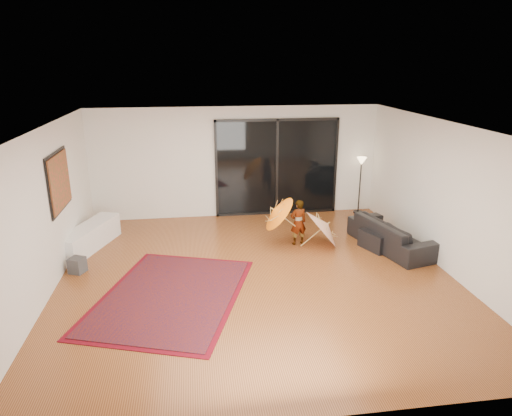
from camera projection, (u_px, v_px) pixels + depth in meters
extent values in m
plane|color=brown|center=(257.00, 276.00, 8.26)|extent=(7.00, 7.00, 0.00)
plane|color=white|center=(257.00, 127.00, 7.42)|extent=(7.00, 7.00, 0.00)
plane|color=silver|center=(236.00, 162.00, 11.14)|extent=(7.00, 0.00, 7.00)
plane|color=silver|center=(307.00, 311.00, 4.55)|extent=(7.00, 0.00, 7.00)
plane|color=silver|center=(43.00, 215.00, 7.37)|extent=(0.00, 7.00, 7.00)
plane|color=silver|center=(447.00, 197.00, 8.31)|extent=(0.00, 7.00, 7.00)
cube|color=black|center=(277.00, 167.00, 11.29)|extent=(3.00, 0.04, 2.40)
cube|color=black|center=(278.00, 120.00, 10.91)|extent=(3.06, 0.06, 0.06)
cube|color=black|center=(276.00, 212.00, 11.63)|extent=(3.06, 0.06, 0.06)
cube|color=black|center=(277.00, 168.00, 11.27)|extent=(0.06, 0.06, 2.40)
cube|color=black|center=(59.00, 181.00, 8.23)|extent=(0.02, 1.28, 1.08)
cube|color=#285723|center=(60.00, 181.00, 8.23)|extent=(0.03, 1.18, 0.98)
cube|color=white|center=(89.00, 237.00, 9.42)|extent=(1.04, 1.83, 0.50)
cube|color=#424244|center=(77.00, 265.00, 8.38)|extent=(0.34, 0.34, 0.29)
cube|color=#570712|center=(171.00, 295.00, 7.58)|extent=(3.06, 3.61, 0.01)
cube|color=maroon|center=(171.00, 295.00, 7.58)|extent=(2.85, 3.41, 0.02)
imported|color=black|center=(391.00, 234.00, 9.44)|extent=(1.28, 2.19, 0.60)
cube|color=black|center=(380.00, 239.00, 9.48)|extent=(0.85, 0.85, 0.37)
cylinder|color=black|center=(358.00, 212.00, 11.73)|extent=(0.25, 0.25, 0.03)
cylinder|color=black|center=(360.00, 187.00, 11.53)|extent=(0.03, 0.03, 1.32)
cone|color=#FFD899|center=(362.00, 161.00, 11.32)|extent=(0.25, 0.25, 0.19)
imported|color=#999999|center=(298.00, 222.00, 9.57)|extent=(0.39, 0.30, 0.98)
cone|color=orange|center=(273.00, 213.00, 9.37)|extent=(0.66, 0.82, 0.74)
cylinder|color=#AD894A|center=(273.00, 228.00, 9.48)|extent=(0.40, 0.02, 0.34)
cylinder|color=#AD894A|center=(273.00, 208.00, 9.34)|extent=(0.05, 0.02, 0.05)
cone|color=silver|center=(328.00, 223.00, 9.50)|extent=(0.76, 0.95, 0.85)
cylinder|color=#AD894A|center=(327.00, 239.00, 9.62)|extent=(0.44, 0.02, 0.37)
cylinder|color=#AD894A|center=(328.00, 217.00, 9.47)|extent=(0.05, 0.02, 0.05)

